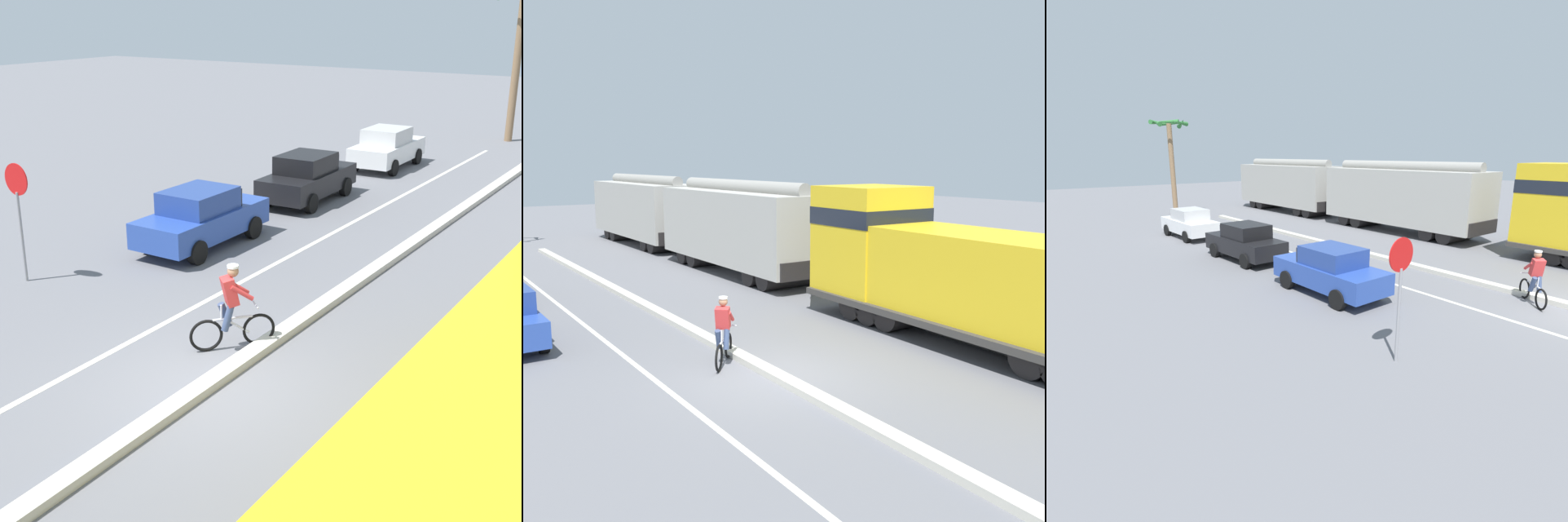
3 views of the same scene
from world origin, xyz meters
TOP-DOWN VIEW (x-y plane):
  - ground_plane at (0.00, 0.00)m, footprint 120.00×120.00m
  - median_curb at (0.00, 6.00)m, footprint 0.36×36.00m
  - lane_stripe at (-2.40, 6.00)m, footprint 0.14×36.00m
  - locomotive at (5.95, -0.21)m, footprint 3.10×11.61m
  - hopper_car_lead at (5.95, 11.95)m, footprint 2.90×10.60m
  - hopper_car_middle at (5.95, 23.55)m, footprint 2.90×10.60m
  - cyclist at (-0.55, 1.37)m, footprint 1.16×1.34m

SIDE VIEW (x-z plane):
  - ground_plane at x=0.00m, z-range 0.00..0.00m
  - lane_stripe at x=-2.40m, z-range 0.00..0.01m
  - median_curb at x=0.00m, z-range 0.00..0.16m
  - cyclist at x=-0.55m, z-range -0.04..1.67m
  - locomotive at x=5.95m, z-range -0.30..3.90m
  - hopper_car_lead at x=5.95m, z-range -0.01..4.17m
  - hopper_car_middle at x=5.95m, z-range -0.01..4.17m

